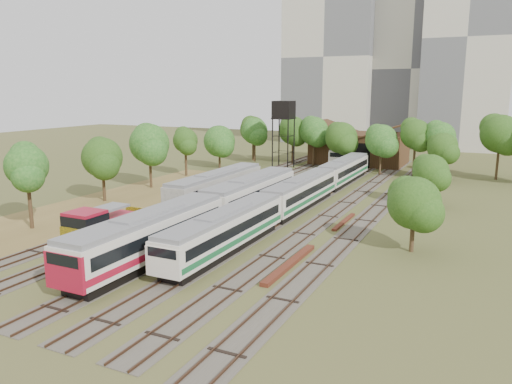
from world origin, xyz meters
The scene contains 18 objects.
ground centered at (0.00, 0.00, 0.00)m, with size 240.00×240.00×0.00m, color #475123.
dry_grass_patch centered at (-18.00, 8.00, 0.02)m, with size 14.00×60.00×0.04m, color brown.
tracks centered at (-0.67, 25.00, 0.04)m, with size 24.60×80.00×0.19m.
railcar_red_set centered at (-2.00, 6.76, 2.07)m, with size 3.17×34.58×3.92m.
railcar_green_set centered at (2.00, 20.20, 1.82)m, with size 2.78×52.07×3.43m.
railcar_rear centered at (-2.00, 55.32, 1.95)m, with size 2.98×16.08×3.68m.
shunter_locomotive centered at (-8.00, -0.74, 1.71)m, with size 2.72×8.10×3.56m.
old_grey_coach centered at (-8.00, 18.57, 1.98)m, with size 2.94×18.00×3.63m.
water_tower centered at (-11.36, 46.83, 9.58)m, with size 3.28×3.28×11.36m.
rail_pile_near centered at (8.00, 2.06, 0.16)m, with size 0.63×9.47×0.32m, color #5F2A1B.
rail_pile_far centered at (8.20, 16.10, 0.11)m, with size 0.43×6.92×0.23m, color #5F2A1B.
maintenance_shed centered at (-1.00, 57.98, 2.91)m, with size 16.45×11.55×7.58m.
tree_band_left centered at (-20.30, 24.14, 5.33)m, with size 7.39×67.17×8.73m.
tree_band_far centered at (5.40, 49.31, 6.04)m, with size 51.13×10.52×9.64m.
tree_band_right centered at (15.00, 27.72, 4.36)m, with size 5.79×40.14×7.13m.
tower_left centered at (-18.00, 95.00, 21.00)m, with size 22.00×16.00×42.00m, color beige.
tower_centre centered at (2.00, 100.00, 18.00)m, with size 20.00×18.00×36.00m, color beige.
tower_right centered at (14.00, 92.00, 24.00)m, with size 18.00×16.00×48.00m, color beige.
Camera 1 is at (21.38, -31.49, 13.11)m, focal length 35.00 mm.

